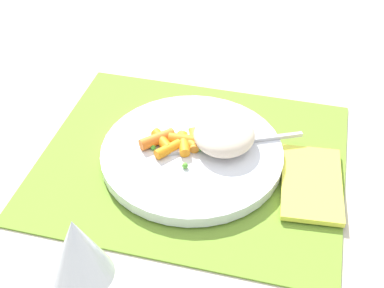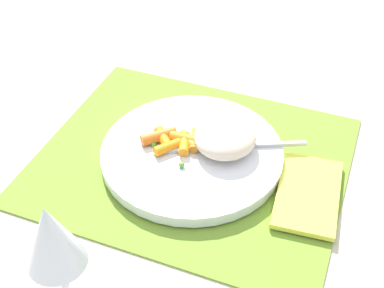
% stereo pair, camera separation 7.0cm
% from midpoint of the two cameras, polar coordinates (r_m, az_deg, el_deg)
% --- Properties ---
extents(ground_plane, '(2.40, 2.40, 0.00)m').
position_cam_midpoint_polar(ground_plane, '(0.76, -2.62, -1.96)').
color(ground_plane, beige).
extents(placemat, '(0.44, 0.37, 0.01)m').
position_cam_midpoint_polar(placemat, '(0.76, -2.62, -1.79)').
color(placemat, olive).
rests_on(placemat, ground_plane).
extents(plate, '(0.26, 0.26, 0.02)m').
position_cam_midpoint_polar(plate, '(0.76, -2.65, -1.16)').
color(plate, white).
rests_on(plate, placemat).
extents(rice_mound, '(0.09, 0.09, 0.04)m').
position_cam_midpoint_polar(rice_mound, '(0.74, 0.87, 0.91)').
color(rice_mound, beige).
rests_on(rice_mound, plate).
extents(carrot_portion, '(0.09, 0.07, 0.02)m').
position_cam_midpoint_polar(carrot_portion, '(0.75, -4.57, 0.10)').
color(carrot_portion, orange).
rests_on(carrot_portion, plate).
extents(pea_scatter, '(0.08, 0.08, 0.01)m').
position_cam_midpoint_polar(pea_scatter, '(0.76, -3.55, 0.07)').
color(pea_scatter, '#57A743').
rests_on(pea_scatter, plate).
extents(fork, '(0.19, 0.10, 0.01)m').
position_cam_midpoint_polar(fork, '(0.75, 0.34, -0.14)').
color(fork, '#BCBCBC').
rests_on(fork, plate).
extents(wine_glass, '(0.06, 0.06, 0.15)m').
position_cam_midpoint_polar(wine_glass, '(0.54, -15.97, -11.51)').
color(wine_glass, silver).
rests_on(wine_glass, ground_plane).
extents(napkin, '(0.09, 0.15, 0.01)m').
position_cam_midpoint_polar(napkin, '(0.73, 10.28, -4.32)').
color(napkin, '#EAE54C').
rests_on(napkin, placemat).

